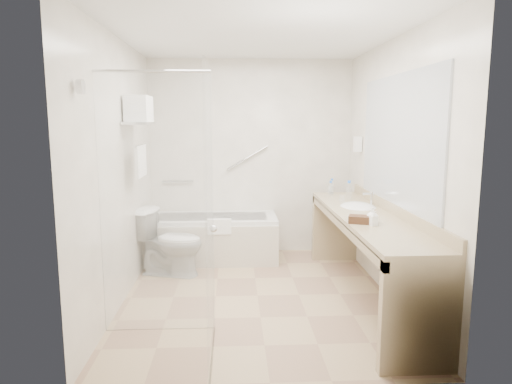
{
  "coord_description": "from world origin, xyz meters",
  "views": [
    {
      "loc": [
        -0.23,
        -4.33,
        1.72
      ],
      "look_at": [
        0.0,
        0.3,
        1.0
      ],
      "focal_mm": 32.0,
      "sensor_mm": 36.0,
      "label": 1
    }
  ],
  "objects_px": {
    "toilet": "(170,242)",
    "vanity_counter": "(365,236)",
    "amenity_basket": "(360,219)",
    "water_bottle_left": "(332,187)",
    "bathtub": "(212,238)"
  },
  "relations": [
    {
      "from": "toilet",
      "to": "vanity_counter",
      "type": "bearing_deg",
      "value": -97.92
    },
    {
      "from": "toilet",
      "to": "amenity_basket",
      "type": "distance_m",
      "value": 2.25
    },
    {
      "from": "vanity_counter",
      "to": "water_bottle_left",
      "type": "relative_size",
      "value": 14.73
    },
    {
      "from": "vanity_counter",
      "to": "toilet",
      "type": "height_order",
      "value": "vanity_counter"
    },
    {
      "from": "vanity_counter",
      "to": "toilet",
      "type": "distance_m",
      "value": 2.17
    },
    {
      "from": "vanity_counter",
      "to": "toilet",
      "type": "xyz_separation_m",
      "value": [
        -1.97,
        0.85,
        -0.27
      ]
    },
    {
      "from": "vanity_counter",
      "to": "water_bottle_left",
      "type": "bearing_deg",
      "value": 92.7
    },
    {
      "from": "bathtub",
      "to": "water_bottle_left",
      "type": "xyz_separation_m",
      "value": [
        1.46,
        -0.14,
        0.66
      ]
    },
    {
      "from": "amenity_basket",
      "to": "bathtub",
      "type": "bearing_deg",
      "value": 127.65
    },
    {
      "from": "vanity_counter",
      "to": "toilet",
      "type": "bearing_deg",
      "value": 156.71
    },
    {
      "from": "toilet",
      "to": "amenity_basket",
      "type": "height_order",
      "value": "amenity_basket"
    },
    {
      "from": "vanity_counter",
      "to": "amenity_basket",
      "type": "height_order",
      "value": "vanity_counter"
    },
    {
      "from": "amenity_basket",
      "to": "water_bottle_left",
      "type": "distance_m",
      "value": 1.63
    },
    {
      "from": "bathtub",
      "to": "amenity_basket",
      "type": "relative_size",
      "value": 8.29
    },
    {
      "from": "amenity_basket",
      "to": "water_bottle_left",
      "type": "xyz_separation_m",
      "value": [
        0.1,
        1.62,
        0.05
      ]
    }
  ]
}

